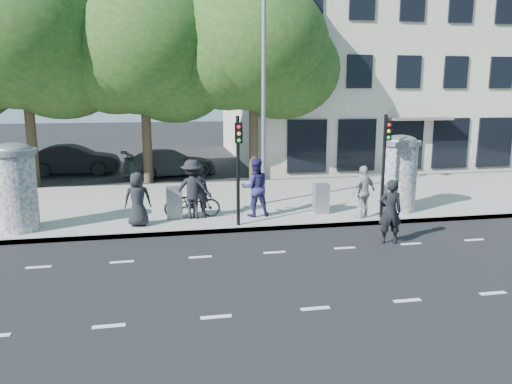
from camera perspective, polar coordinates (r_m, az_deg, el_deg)
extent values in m
plane|color=black|center=(12.29, 3.64, -8.95)|extent=(120.00, 120.00, 0.00)
cube|color=gray|center=(19.33, -1.97, -1.09)|extent=(40.00, 8.00, 0.15)
cube|color=slate|center=(15.56, 0.33, -4.21)|extent=(40.00, 0.10, 0.16)
cube|color=silver|center=(10.34, 6.79, -13.08)|extent=(32.00, 0.12, 0.01)
cube|color=silver|center=(13.57, 2.13, -6.92)|extent=(32.00, 0.12, 0.01)
cylinder|color=beige|center=(16.47, -25.76, -0.11)|extent=(1.20, 1.20, 2.30)
cylinder|color=slate|center=(16.29, -26.13, 4.13)|extent=(1.36, 1.36, 0.16)
ellipsoid|color=slate|center=(16.29, -26.16, 4.41)|extent=(1.10, 1.10, 0.38)
cylinder|color=beige|center=(18.06, 15.99, 1.53)|extent=(1.20, 1.20, 2.30)
cylinder|color=slate|center=(17.90, 16.21, 5.41)|extent=(1.36, 1.36, 0.16)
ellipsoid|color=slate|center=(17.89, 16.22, 5.67)|extent=(1.10, 1.10, 0.38)
cylinder|color=black|center=(15.36, -2.08, 2.36)|extent=(0.11, 0.11, 3.40)
cube|color=black|center=(15.04, -2.00, 6.77)|extent=(0.22, 0.14, 0.62)
cylinder|color=black|center=(16.78, 14.35, 2.79)|extent=(0.11, 0.11, 3.40)
cube|color=black|center=(16.49, 14.83, 6.82)|extent=(0.22, 0.14, 0.62)
cylinder|color=slate|center=(18.22, 0.87, 11.07)|extent=(0.16, 0.16, 8.00)
cylinder|color=#38281C|center=(24.35, -24.30, 5.97)|extent=(0.44, 0.44, 4.73)
ellipsoid|color=#183D16|center=(24.37, -25.13, 15.70)|extent=(7.20, 7.20, 6.12)
cylinder|color=#38281C|center=(23.93, -12.37, 6.25)|extent=(0.44, 0.44, 4.41)
ellipsoid|color=#183D16|center=(23.90, -12.79, 15.53)|extent=(6.80, 6.80, 5.78)
cylinder|color=#38281C|center=(23.94, -0.27, 6.74)|extent=(0.44, 0.44, 4.59)
ellipsoid|color=#183D16|center=(23.94, -0.28, 16.39)|extent=(7.00, 7.00, 5.95)
cube|color=#B9AF9B|center=(34.58, 15.06, 13.98)|extent=(20.00, 15.00, 12.00)
cube|color=black|center=(28.05, 21.33, 5.23)|extent=(18.00, 0.10, 2.60)
cube|color=#59544C|center=(26.64, 18.27, 7.96)|extent=(3.20, 0.90, 0.12)
cube|color=#194C8C|center=(24.23, 2.01, 8.93)|extent=(1.60, 0.06, 0.30)
imported|color=black|center=(15.84, -13.38, -0.80)|extent=(0.84, 0.55, 1.69)
imported|color=black|center=(16.48, -6.61, 0.12)|extent=(0.66, 0.44, 1.81)
imported|color=navy|center=(16.62, -0.10, 0.54)|extent=(0.97, 0.77, 1.95)
imported|color=black|center=(16.45, -7.28, 0.32)|extent=(1.32, 0.83, 1.95)
imported|color=#A6A6A9|center=(16.79, 12.18, 0.02)|extent=(1.17, 0.96, 1.74)
imported|color=black|center=(14.65, 15.08, -2.17)|extent=(0.74, 0.55, 1.85)
imported|color=black|center=(16.64, -7.32, -1.27)|extent=(0.77, 1.89, 0.97)
cube|color=slate|center=(16.62, -9.33, -1.19)|extent=(0.51, 0.38, 1.06)
cube|color=gray|center=(17.21, 7.45, -0.75)|extent=(0.50, 0.37, 1.03)
imported|color=black|center=(27.69, -20.11, 3.50)|extent=(1.64, 4.63, 1.52)
imported|color=#4C4F52|center=(25.93, -9.78, 3.35)|extent=(2.98, 5.00, 1.36)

